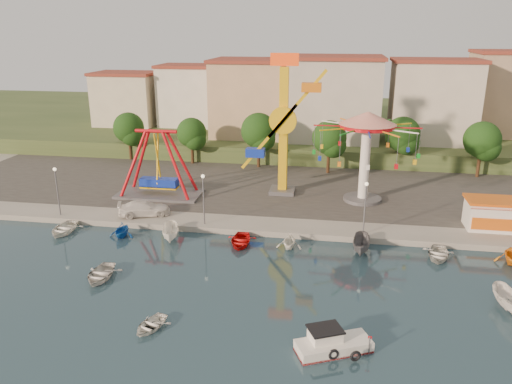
% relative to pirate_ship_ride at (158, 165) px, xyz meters
% --- Properties ---
extents(ground, '(200.00, 200.00, 0.00)m').
position_rel_pirate_ship_ride_xyz_m(ground, '(15.73, -21.17, -4.39)').
color(ground, '#152B3A').
rests_on(ground, ground).
extents(quay_deck, '(200.00, 100.00, 0.60)m').
position_rel_pirate_ship_ride_xyz_m(quay_deck, '(15.73, 40.83, -4.09)').
color(quay_deck, '#9E998E').
rests_on(quay_deck, ground).
extents(asphalt_pad, '(90.00, 28.00, 0.01)m').
position_rel_pirate_ship_ride_xyz_m(asphalt_pad, '(15.73, 8.83, -3.79)').
color(asphalt_pad, '#4C4944').
rests_on(asphalt_pad, quay_deck).
extents(hill_terrace, '(200.00, 60.00, 3.00)m').
position_rel_pirate_ship_ride_xyz_m(hill_terrace, '(15.73, 45.83, -2.89)').
color(hill_terrace, '#384C26').
rests_on(hill_terrace, ground).
extents(pirate_ship_ride, '(10.00, 5.00, 8.00)m').
position_rel_pirate_ship_ride_xyz_m(pirate_ship_ride, '(0.00, 0.00, 0.00)').
color(pirate_ship_ride, '#59595E').
rests_on(pirate_ship_ride, quay_deck).
extents(kamikaze_tower, '(6.63, 3.10, 16.50)m').
position_rel_pirate_ship_ride_xyz_m(kamikaze_tower, '(14.82, 3.11, 4.10)').
color(kamikaze_tower, '#59595E').
rests_on(kamikaze_tower, quay_deck).
extents(wave_swinger, '(11.60, 11.60, 10.40)m').
position_rel_pirate_ship_ride_xyz_m(wave_swinger, '(24.01, 1.91, 3.80)').
color(wave_swinger, '#59595E').
rests_on(wave_swinger, quay_deck).
extents(booth_left, '(5.40, 3.78, 3.08)m').
position_rel_pirate_ship_ride_xyz_m(booth_left, '(36.45, -4.68, -2.23)').
color(booth_left, white).
rests_on(booth_left, quay_deck).
extents(lamp_post_0, '(0.14, 0.14, 5.00)m').
position_rel_pirate_ship_ride_xyz_m(lamp_post_0, '(-8.27, -8.17, -1.29)').
color(lamp_post_0, '#59595E').
rests_on(lamp_post_0, quay_deck).
extents(lamp_post_1, '(0.14, 0.14, 5.00)m').
position_rel_pirate_ship_ride_xyz_m(lamp_post_1, '(7.73, -8.17, -1.29)').
color(lamp_post_1, '#59595E').
rests_on(lamp_post_1, quay_deck).
extents(lamp_post_2, '(0.14, 0.14, 5.00)m').
position_rel_pirate_ship_ride_xyz_m(lamp_post_2, '(23.73, -8.17, -1.29)').
color(lamp_post_2, '#59595E').
rests_on(lamp_post_2, quay_deck).
extents(tree_0, '(4.60, 4.60, 7.19)m').
position_rel_pirate_ship_ride_xyz_m(tree_0, '(-10.27, 15.81, 1.08)').
color(tree_0, '#382314').
rests_on(tree_0, quay_deck).
extents(tree_1, '(4.35, 4.35, 6.80)m').
position_rel_pirate_ship_ride_xyz_m(tree_1, '(-0.27, 15.07, 0.81)').
color(tree_1, '#382314').
rests_on(tree_1, quay_deck).
extents(tree_2, '(5.02, 5.02, 7.85)m').
position_rel_pirate_ship_ride_xyz_m(tree_2, '(9.73, 14.64, 1.52)').
color(tree_2, '#382314').
rests_on(tree_2, quay_deck).
extents(tree_3, '(4.68, 4.68, 7.32)m').
position_rel_pirate_ship_ride_xyz_m(tree_3, '(19.73, 13.19, 1.16)').
color(tree_3, '#382314').
rests_on(tree_3, quay_deck).
extents(tree_4, '(4.86, 4.86, 7.60)m').
position_rel_pirate_ship_ride_xyz_m(tree_4, '(29.73, 16.18, 1.35)').
color(tree_4, '#382314').
rests_on(tree_4, quay_deck).
extents(tree_5, '(4.83, 4.83, 7.54)m').
position_rel_pirate_ship_ride_xyz_m(tree_5, '(39.73, 14.37, 1.31)').
color(tree_5, '#382314').
rests_on(tree_5, quay_deck).
extents(building_0, '(9.26, 9.53, 11.87)m').
position_rel_pirate_ship_ride_xyz_m(building_0, '(-17.64, 24.89, 4.54)').
color(building_0, beige).
rests_on(building_0, hill_terrace).
extents(building_1, '(12.33, 9.01, 8.63)m').
position_rel_pirate_ship_ride_xyz_m(building_1, '(-5.60, 30.21, 2.92)').
color(building_1, silver).
rests_on(building_1, hill_terrace).
extents(building_2, '(11.95, 9.28, 11.23)m').
position_rel_pirate_ship_ride_xyz_m(building_2, '(7.54, 30.79, 4.22)').
color(building_2, tan).
rests_on(building_2, hill_terrace).
extents(building_3, '(12.59, 10.50, 9.20)m').
position_rel_pirate_ship_ride_xyz_m(building_3, '(21.33, 27.63, 3.20)').
color(building_3, beige).
rests_on(building_3, hill_terrace).
extents(building_4, '(10.75, 9.23, 9.24)m').
position_rel_pirate_ship_ride_xyz_m(building_4, '(34.80, 31.03, 3.22)').
color(building_4, beige).
rests_on(building_4, hill_terrace).
extents(cabin_motorboat, '(5.14, 3.69, 1.70)m').
position_rel_pirate_ship_ride_xyz_m(cabin_motorboat, '(21.06, -26.66, -3.94)').
color(cabin_motorboat, white).
rests_on(cabin_motorboat, ground).
extents(rowboat_a, '(3.06, 4.12, 0.82)m').
position_rel_pirate_ship_ride_xyz_m(rowboat_a, '(1.97, -19.94, -3.98)').
color(rowboat_a, silver).
rests_on(rowboat_a, ground).
extents(rowboat_b, '(2.86, 3.41, 0.61)m').
position_rel_pirate_ship_ride_xyz_m(rowboat_b, '(8.67, -26.18, -4.09)').
color(rowboat_b, white).
rests_on(rowboat_b, ground).
extents(skiff, '(2.20, 4.30, 1.59)m').
position_rel_pirate_ship_ride_xyz_m(skiff, '(33.76, -19.76, -3.60)').
color(skiff, white).
rests_on(skiff, ground).
extents(van, '(5.87, 4.03, 1.58)m').
position_rel_pirate_ship_ride_xyz_m(van, '(0.74, -6.82, -3.01)').
color(van, white).
rests_on(van, quay_deck).
extents(moored_boat_0, '(3.04, 4.19, 0.85)m').
position_rel_pirate_ship_ride_xyz_m(moored_boat_0, '(-6.15, -11.37, -3.97)').
color(moored_boat_0, white).
rests_on(moored_boat_0, ground).
extents(moored_boat_1, '(2.44, 2.82, 1.47)m').
position_rel_pirate_ship_ride_xyz_m(moored_boat_1, '(0.12, -11.37, -3.66)').
color(moored_boat_1, '#1352AE').
rests_on(moored_boat_1, ground).
extents(moored_boat_2, '(2.42, 4.21, 1.53)m').
position_rel_pirate_ship_ride_xyz_m(moored_boat_2, '(5.19, -11.37, -3.63)').
color(moored_boat_2, white).
rests_on(moored_boat_2, ground).
extents(moored_boat_3, '(2.99, 4.06, 0.81)m').
position_rel_pirate_ship_ride_xyz_m(moored_boat_3, '(12.11, -11.37, -3.99)').
color(moored_boat_3, red).
rests_on(moored_boat_3, ground).
extents(moored_boat_4, '(2.40, 2.78, 1.46)m').
position_rel_pirate_ship_ride_xyz_m(moored_boat_4, '(16.80, -11.37, -3.66)').
color(moored_boat_4, white).
rests_on(moored_boat_4, ground).
extents(moored_boat_5, '(1.91, 4.24, 1.59)m').
position_rel_pirate_ship_ride_xyz_m(moored_boat_5, '(23.46, -11.37, -3.60)').
color(moored_boat_5, '#5C5B61').
rests_on(moored_boat_5, ground).
extents(moored_boat_6, '(3.47, 4.31, 0.79)m').
position_rel_pirate_ship_ride_xyz_m(moored_boat_6, '(30.24, -11.37, -4.00)').
color(moored_boat_6, silver).
rests_on(moored_boat_6, ground).
extents(moored_boat_7, '(3.39, 3.73, 1.70)m').
position_rel_pirate_ship_ride_xyz_m(moored_boat_7, '(36.46, -11.37, -3.54)').
color(moored_boat_7, orange).
rests_on(moored_boat_7, ground).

